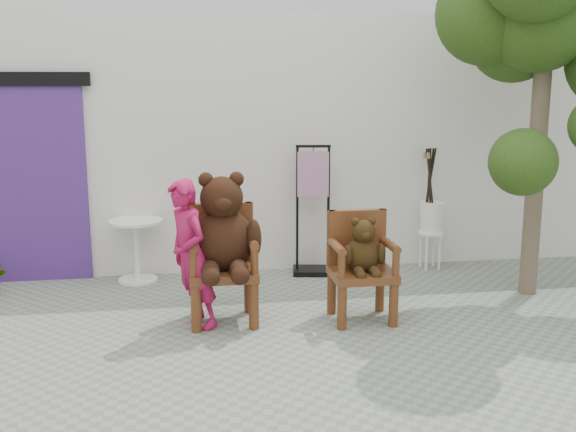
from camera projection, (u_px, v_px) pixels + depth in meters
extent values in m
plane|color=gray|center=(349.00, 351.00, 5.65)|extent=(60.00, 60.00, 0.00)
cube|color=silver|center=(291.00, 141.00, 8.36)|extent=(9.00, 1.00, 3.00)
cube|color=#4B2776|center=(32.00, 184.00, 7.48)|extent=(1.20, 0.08, 2.20)
cube|color=black|center=(23.00, 79.00, 7.21)|extent=(1.40, 0.06, 0.15)
cylinder|color=#4C2510|center=(196.00, 309.00, 6.03)|extent=(0.09, 0.09, 0.44)
cylinder|color=#4C2510|center=(195.00, 293.00, 6.49)|extent=(0.09, 0.09, 0.44)
cylinder|color=#4C2510|center=(254.00, 306.00, 6.11)|extent=(0.09, 0.09, 0.44)
cylinder|color=#4C2510|center=(249.00, 290.00, 6.57)|extent=(0.09, 0.09, 0.44)
cube|color=#4C2510|center=(223.00, 272.00, 6.25)|extent=(0.62, 0.57, 0.08)
cube|color=#4C2510|center=(221.00, 232.00, 6.42)|extent=(0.59, 0.08, 0.57)
cylinder|color=#4C2510|center=(192.00, 233.00, 6.38)|extent=(0.08, 0.08, 0.57)
cylinder|color=#4C2510|center=(194.00, 262.00, 5.95)|extent=(0.07, 0.07, 0.26)
cylinder|color=#4C2510|center=(193.00, 242.00, 6.15)|extent=(0.08, 0.54, 0.08)
cylinder|color=#4C2510|center=(249.00, 231.00, 6.46)|extent=(0.08, 0.08, 0.57)
cylinder|color=#4C2510|center=(255.00, 260.00, 6.03)|extent=(0.07, 0.07, 0.26)
cylinder|color=#4C2510|center=(252.00, 240.00, 6.23)|extent=(0.08, 0.54, 0.08)
ellipsoid|color=black|center=(222.00, 241.00, 6.22)|extent=(0.59, 0.50, 0.62)
sphere|color=black|center=(222.00, 198.00, 6.11)|extent=(0.40, 0.40, 0.40)
ellipsoid|color=black|center=(223.00, 204.00, 5.97)|extent=(0.18, 0.14, 0.14)
sphere|color=black|center=(206.00, 180.00, 6.07)|extent=(0.14, 0.14, 0.14)
sphere|color=black|center=(236.00, 179.00, 6.11)|extent=(0.14, 0.14, 0.14)
ellipsoid|color=black|center=(192.00, 241.00, 6.05)|extent=(0.14, 0.20, 0.36)
ellipsoid|color=black|center=(210.00, 271.00, 5.98)|extent=(0.17, 0.35, 0.17)
sphere|color=black|center=(211.00, 277.00, 5.85)|extent=(0.17, 0.17, 0.17)
ellipsoid|color=black|center=(254.00, 238.00, 6.13)|extent=(0.14, 0.20, 0.36)
ellipsoid|color=black|center=(239.00, 269.00, 6.02)|extent=(0.17, 0.35, 0.17)
sphere|color=black|center=(240.00, 276.00, 5.89)|extent=(0.17, 0.17, 0.17)
cylinder|color=#4C2510|center=(342.00, 308.00, 6.10)|extent=(0.09, 0.09, 0.41)
cylinder|color=#4C2510|center=(332.00, 293.00, 6.53)|extent=(0.09, 0.09, 0.41)
cylinder|color=#4C2510|center=(394.00, 305.00, 6.18)|extent=(0.09, 0.09, 0.41)
cylinder|color=#4C2510|center=(380.00, 291.00, 6.60)|extent=(0.09, 0.09, 0.41)
cube|color=#4C2510|center=(362.00, 274.00, 6.30)|extent=(0.58, 0.53, 0.08)
cube|color=#4C2510|center=(357.00, 237.00, 6.47)|extent=(0.55, 0.08, 0.53)
cylinder|color=#4C2510|center=(331.00, 238.00, 6.43)|extent=(0.08, 0.08, 0.53)
cylinder|color=#4C2510|center=(342.00, 265.00, 6.02)|extent=(0.07, 0.07, 0.24)
cylinder|color=#4C2510|center=(336.00, 246.00, 6.21)|extent=(0.08, 0.51, 0.08)
cylinder|color=#4C2510|center=(382.00, 236.00, 6.50)|extent=(0.08, 0.08, 0.53)
cylinder|color=#4C2510|center=(396.00, 263.00, 6.10)|extent=(0.07, 0.07, 0.24)
cylinder|color=#4C2510|center=(389.00, 244.00, 6.29)|extent=(0.08, 0.51, 0.08)
ellipsoid|color=black|center=(362.00, 255.00, 6.28)|extent=(0.33, 0.28, 0.35)
sphere|color=black|center=(363.00, 232.00, 6.22)|extent=(0.22, 0.22, 0.22)
ellipsoid|color=black|center=(366.00, 236.00, 6.13)|extent=(0.10, 0.08, 0.08)
sphere|color=black|center=(355.00, 222.00, 6.19)|extent=(0.08, 0.08, 0.08)
sphere|color=black|center=(372.00, 221.00, 6.22)|extent=(0.08, 0.08, 0.08)
ellipsoid|color=black|center=(348.00, 255.00, 6.18)|extent=(0.08, 0.11, 0.20)
ellipsoid|color=black|center=(359.00, 272.00, 6.14)|extent=(0.10, 0.20, 0.10)
sphere|color=black|center=(361.00, 275.00, 6.07)|extent=(0.09, 0.09, 0.09)
ellipsoid|color=black|center=(381.00, 254.00, 6.23)|extent=(0.08, 0.11, 0.20)
ellipsoid|color=black|center=(374.00, 271.00, 6.17)|extent=(0.10, 0.20, 0.10)
sphere|color=black|center=(376.00, 275.00, 6.09)|extent=(0.09, 0.09, 0.09)
imported|color=#A31445|center=(192.00, 255.00, 6.04)|extent=(0.53, 0.60, 1.38)
cylinder|color=white|center=(135.00, 221.00, 7.50)|extent=(0.60, 0.60, 0.03)
cylinder|color=white|center=(137.00, 251.00, 7.57)|extent=(0.06, 0.06, 0.68)
cylinder|color=white|center=(138.00, 280.00, 7.64)|extent=(0.44, 0.44, 0.03)
cube|color=black|center=(297.00, 211.00, 7.80)|extent=(0.03, 0.03, 1.50)
cube|color=black|center=(328.00, 211.00, 7.80)|extent=(0.03, 0.03, 1.50)
cube|color=black|center=(313.00, 146.00, 7.65)|extent=(0.40, 0.09, 0.03)
cube|color=black|center=(312.00, 271.00, 7.94)|extent=(0.50, 0.42, 0.06)
cube|color=#AF789B|center=(313.00, 174.00, 7.71)|extent=(0.36, 0.10, 0.52)
cylinder|color=black|center=(313.00, 149.00, 7.66)|extent=(0.01, 0.01, 0.08)
cylinder|color=white|center=(431.00, 233.00, 8.08)|extent=(0.32, 0.32, 0.03)
cylinder|color=white|center=(434.00, 249.00, 8.22)|extent=(0.03, 0.03, 0.44)
cylinder|color=white|center=(421.00, 249.00, 8.19)|extent=(0.03, 0.03, 0.44)
cylinder|color=white|center=(426.00, 253.00, 8.03)|extent=(0.03, 0.03, 0.44)
cylinder|color=white|center=(439.00, 252.00, 8.05)|extent=(0.03, 0.03, 0.44)
cylinder|color=black|center=(430.00, 182.00, 8.00)|extent=(0.16, 0.08, 0.79)
cylinder|color=olive|center=(428.00, 154.00, 7.98)|extent=(0.05, 0.04, 0.08)
cylinder|color=black|center=(429.00, 182.00, 7.94)|extent=(0.05, 0.12, 0.80)
cylinder|color=olive|center=(428.00, 155.00, 7.86)|extent=(0.04, 0.04, 0.07)
cylinder|color=black|center=(430.00, 182.00, 7.93)|extent=(0.10, 0.15, 0.79)
cylinder|color=olive|center=(428.00, 156.00, 7.83)|extent=(0.04, 0.05, 0.08)
cylinder|color=black|center=(429.00, 182.00, 7.97)|extent=(0.09, 0.16, 0.79)
cylinder|color=olive|center=(425.00, 155.00, 7.93)|extent=(0.04, 0.05, 0.08)
cylinder|color=black|center=(429.00, 182.00, 7.99)|extent=(0.13, 0.12, 0.79)
cylinder|color=olive|center=(426.00, 155.00, 7.96)|extent=(0.05, 0.04, 0.08)
cylinder|color=black|center=(429.00, 182.00, 7.98)|extent=(0.06, 0.09, 0.80)
cylinder|color=olive|center=(427.00, 155.00, 7.92)|extent=(0.04, 0.04, 0.07)
cylinder|color=#4E402F|center=(538.00, 144.00, 6.91)|extent=(0.18, 0.18, 3.18)
sphere|color=#19320D|center=(487.00, 14.00, 6.75)|extent=(1.03, 1.03, 1.03)
sphere|color=#19320D|center=(541.00, 11.00, 6.94)|extent=(0.92, 0.92, 0.92)
sphere|color=#19320D|center=(540.00, 18.00, 6.57)|extent=(1.06, 1.06, 1.06)
sphere|color=#19320D|center=(514.00, 37.00, 6.96)|extent=(0.95, 0.95, 0.95)
sphere|color=#19320D|center=(523.00, 162.00, 6.31)|extent=(0.64, 0.64, 0.64)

